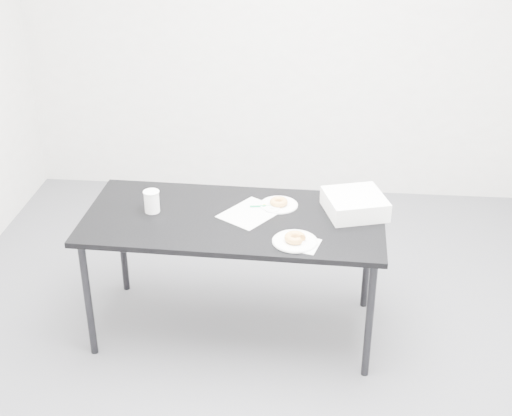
# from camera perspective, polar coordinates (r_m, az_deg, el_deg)

# --- Properties ---
(floor) EXTENTS (4.00, 4.00, 0.00)m
(floor) POSITION_cam_1_polar(r_m,az_deg,el_deg) (4.21, 0.28, -10.42)
(floor) COLOR #4A4B4F
(floor) RESTS_ON ground
(wall_back) EXTENTS (4.00, 0.02, 2.70)m
(wall_back) POSITION_cam_1_polar(r_m,az_deg,el_deg) (5.45, 2.23, 14.42)
(wall_back) COLOR white
(wall_back) RESTS_ON floor
(table) EXTENTS (1.66, 0.82, 0.75)m
(table) POSITION_cam_1_polar(r_m,az_deg,el_deg) (3.92, -1.79, -1.46)
(table) COLOR black
(table) RESTS_ON floor
(scorecard) EXTENTS (0.38, 0.40, 0.00)m
(scorecard) POSITION_cam_1_polar(r_m,az_deg,el_deg) (3.93, -0.45, -0.41)
(scorecard) COLOR white
(scorecard) RESTS_ON table
(logo_patch) EXTENTS (0.07, 0.07, 0.00)m
(logo_patch) POSITION_cam_1_polar(r_m,az_deg,el_deg) (4.00, 0.86, 0.16)
(logo_patch) COLOR green
(logo_patch) RESTS_ON scorecard
(pen) EXTENTS (0.15, 0.03, 0.01)m
(pen) POSITION_cam_1_polar(r_m,az_deg,el_deg) (3.99, 0.56, 0.16)
(pen) COLOR #0D904F
(pen) RESTS_ON scorecard
(napkin) EXTENTS (0.20, 0.20, 0.00)m
(napkin) POSITION_cam_1_polar(r_m,az_deg,el_deg) (3.64, 3.74, -2.93)
(napkin) COLOR white
(napkin) RESTS_ON table
(plate_near) EXTENTS (0.23, 0.23, 0.01)m
(plate_near) POSITION_cam_1_polar(r_m,az_deg,el_deg) (3.66, 3.13, -2.68)
(plate_near) COLOR white
(plate_near) RESTS_ON napkin
(donut_near) EXTENTS (0.14, 0.14, 0.04)m
(donut_near) POSITION_cam_1_polar(r_m,az_deg,el_deg) (3.65, 3.14, -2.39)
(donut_near) COLOR gold
(donut_near) RESTS_ON plate_near
(plate_far) EXTENTS (0.22, 0.22, 0.01)m
(plate_far) POSITION_cam_1_polar(r_m,az_deg,el_deg) (4.01, 1.83, 0.24)
(plate_far) COLOR white
(plate_far) RESTS_ON table
(donut_far) EXTENTS (0.12, 0.12, 0.03)m
(donut_far) POSITION_cam_1_polar(r_m,az_deg,el_deg) (4.01, 1.83, 0.49)
(donut_far) COLOR gold
(donut_far) RESTS_ON plate_far
(coffee_cup) EXTENTS (0.08, 0.08, 0.13)m
(coffee_cup) POSITION_cam_1_polar(r_m,az_deg,el_deg) (3.96, -8.34, 0.53)
(coffee_cup) COLOR white
(coffee_cup) RESTS_ON table
(cup_lid) EXTENTS (0.09, 0.09, 0.01)m
(cup_lid) POSITION_cam_1_polar(r_m,az_deg,el_deg) (3.96, 1.30, -0.09)
(cup_lid) COLOR white
(cup_lid) RESTS_ON table
(bakery_box) EXTENTS (0.38, 0.38, 0.10)m
(bakery_box) POSITION_cam_1_polar(r_m,az_deg,el_deg) (3.96, 7.91, 0.33)
(bakery_box) COLOR white
(bakery_box) RESTS_ON table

